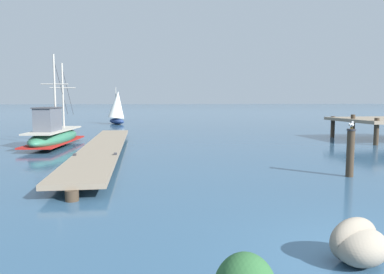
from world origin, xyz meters
name	(u,v)px	position (x,y,z in m)	size (l,w,h in m)	color
floating_dock	(104,146)	(-6.30, 13.20, 0.36)	(2.38, 17.61, 0.53)	gray
fishing_boat_1	(54,135)	(-9.49, 16.32, 0.69)	(2.24, 7.02, 5.24)	#337556
mooring_piling	(350,152)	(2.95, 6.75, 0.87)	(0.30, 0.30, 1.67)	#3D3023
perched_seagull	(351,125)	(2.95, 6.75, 1.82)	(0.29, 0.31, 0.27)	gold
shore_rock_near_left	(358,243)	(-0.48, 0.26, 0.32)	(1.33, 1.32, 0.72)	gray
distant_sailboat	(117,108)	(-7.76, 35.55, 1.74)	(2.61, 3.64, 3.98)	navy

